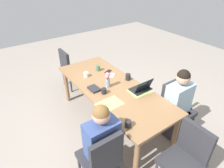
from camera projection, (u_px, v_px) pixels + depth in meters
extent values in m
plane|color=gray|center=(112.00, 122.00, 3.55)|extent=(10.00, 10.00, 0.00)
cube|color=olive|center=(112.00, 88.00, 3.16)|extent=(2.27, 0.90, 0.04)
cylinder|color=olive|center=(175.00, 134.00, 2.81)|extent=(0.07, 0.07, 0.72)
cylinder|color=olive|center=(98.00, 75.00, 4.27)|extent=(0.07, 0.07, 0.72)
cylinder|color=olive|center=(136.00, 160.00, 2.45)|extent=(0.07, 0.07, 0.72)
cylinder|color=olive|center=(67.00, 86.00, 3.91)|extent=(0.07, 0.07, 0.72)
cube|color=#2D2D33|center=(178.00, 112.00, 3.15)|extent=(0.44, 0.44, 0.08)
cube|color=#2D2D33|center=(171.00, 93.00, 3.14)|extent=(0.06, 0.42, 0.45)
cylinder|color=#333338|center=(192.00, 124.00, 3.23)|extent=(0.04, 0.04, 0.37)
cylinder|color=#333338|center=(177.00, 134.00, 3.05)|extent=(0.04, 0.04, 0.37)
cylinder|color=#333338|center=(174.00, 112.00, 3.49)|extent=(0.04, 0.04, 0.37)
cylinder|color=#333338|center=(159.00, 120.00, 3.31)|extent=(0.04, 0.04, 0.37)
cube|color=#2D2D33|center=(173.00, 122.00, 3.22)|extent=(0.36, 0.34, 0.45)
cube|color=#99B7CC|center=(179.00, 99.00, 2.97)|extent=(0.24, 0.40, 0.50)
sphere|color=tan|center=(183.00, 78.00, 2.77)|extent=(0.20, 0.20, 0.20)
sphere|color=black|center=(184.00, 76.00, 2.75)|extent=(0.19, 0.19, 0.19)
cube|color=#2D2D33|center=(99.00, 158.00, 2.42)|extent=(0.44, 0.44, 0.08)
cube|color=#2D2D33|center=(107.00, 154.00, 2.14)|extent=(0.06, 0.42, 0.45)
cylinder|color=#333338|center=(79.00, 166.00, 2.57)|extent=(0.04, 0.04, 0.37)
cylinder|color=#333338|center=(103.00, 152.00, 2.76)|extent=(0.04, 0.04, 0.37)
cube|color=#2D2D33|center=(103.00, 164.00, 2.54)|extent=(0.36, 0.34, 0.45)
cube|color=#384C84|center=(102.00, 139.00, 2.29)|extent=(0.24, 0.40, 0.50)
sphere|color=tan|center=(101.00, 115.00, 2.09)|extent=(0.20, 0.20, 0.20)
sphere|color=brown|center=(101.00, 113.00, 2.08)|extent=(0.19, 0.19, 0.19)
cube|color=#2D2D33|center=(181.00, 163.00, 2.35)|extent=(0.44, 0.44, 0.08)
cube|color=#2D2D33|center=(195.00, 141.00, 2.30)|extent=(0.42, 0.06, 0.45)
cylinder|color=#333338|center=(175.00, 157.00, 2.69)|extent=(0.04, 0.04, 0.37)
cube|color=#2D2D33|center=(74.00, 70.00, 4.37)|extent=(0.44, 0.44, 0.08)
cube|color=#2D2D33|center=(65.00, 61.00, 4.14)|extent=(0.42, 0.06, 0.45)
cylinder|color=#333338|center=(79.00, 73.00, 4.71)|extent=(0.04, 0.04, 0.37)
cylinder|color=#333338|center=(86.00, 80.00, 4.45)|extent=(0.04, 0.04, 0.37)
cylinder|color=#333338|center=(64.00, 78.00, 4.53)|extent=(0.04, 0.04, 0.37)
cylinder|color=#333338|center=(71.00, 85.00, 4.26)|extent=(0.04, 0.04, 0.37)
cylinder|color=#8EA8B7|center=(108.00, 83.00, 3.10)|extent=(0.07, 0.07, 0.15)
sphere|color=#DB7584|center=(107.00, 74.00, 3.02)|extent=(0.06, 0.06, 0.06)
cylinder|color=#477A3D|center=(107.00, 76.00, 3.04)|extent=(0.01, 0.01, 0.08)
sphere|color=#DB7584|center=(107.00, 77.00, 3.02)|extent=(0.07, 0.07, 0.07)
cylinder|color=#477A3D|center=(107.00, 78.00, 3.03)|extent=(0.01, 0.01, 0.04)
sphere|color=#DB7584|center=(108.00, 74.00, 3.02)|extent=(0.06, 0.06, 0.06)
cylinder|color=#477A3D|center=(108.00, 77.00, 3.04)|extent=(0.01, 0.01, 0.08)
cube|color=#9EBC66|center=(140.00, 91.00, 3.04)|extent=(0.28, 0.38, 0.00)
cube|color=#9EBC66|center=(110.00, 104.00, 2.76)|extent=(0.28, 0.37, 0.00)
cube|color=black|center=(140.00, 89.00, 3.06)|extent=(0.22, 0.32, 0.02)
cube|color=black|center=(144.00, 86.00, 2.96)|extent=(0.08, 0.31, 0.19)
cylinder|color=white|center=(86.00, 75.00, 3.40)|extent=(0.08, 0.08, 0.08)
cylinder|color=#232328|center=(128.00, 124.00, 2.36)|extent=(0.08, 0.08, 0.09)
cylinder|color=#232328|center=(104.00, 91.00, 2.96)|extent=(0.08, 0.08, 0.09)
cylinder|color=#47704C|center=(98.00, 68.00, 3.58)|extent=(0.08, 0.08, 0.11)
cylinder|color=#232328|center=(128.00, 77.00, 3.30)|extent=(0.09, 0.09, 0.11)
cube|color=#28282D|center=(94.00, 89.00, 3.06)|extent=(0.21, 0.15, 0.03)
cube|color=black|center=(108.00, 72.00, 3.57)|extent=(0.13, 0.17, 0.01)
cube|color=silver|center=(112.00, 75.00, 3.45)|extent=(0.15, 0.16, 0.01)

